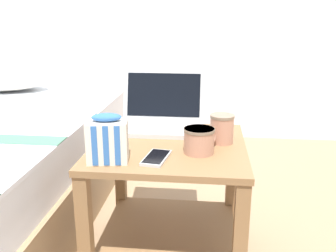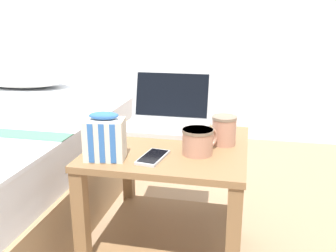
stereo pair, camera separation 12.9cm
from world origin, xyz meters
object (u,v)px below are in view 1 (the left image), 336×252
cell_phone (156,158)px  snack_bag (107,140)px  mug_front_left (200,139)px  mug_front_right (221,127)px  laptop (161,117)px

cell_phone → snack_bag: bearing=-167.4°
mug_front_left → mug_front_right: mug_front_right is taller
snack_bag → cell_phone: snack_bag is taller
snack_bag → cell_phone: bearing=12.6°
mug_front_right → cell_phone: (-0.21, -0.19, -0.05)m
mug_front_right → cell_phone: bearing=-137.7°
laptop → mug_front_left: size_ratio=2.77×
mug_front_right → cell_phone: 0.29m
laptop → mug_front_left: (0.17, -0.28, 0.00)m
cell_phone → mug_front_left: bearing=28.8°
mug_front_left → laptop: bearing=120.9°
laptop → mug_front_left: bearing=-59.1°
snack_bag → cell_phone: size_ratio=1.06×
mug_front_right → snack_bag: 0.43m
laptop → cell_phone: bearing=-85.3°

